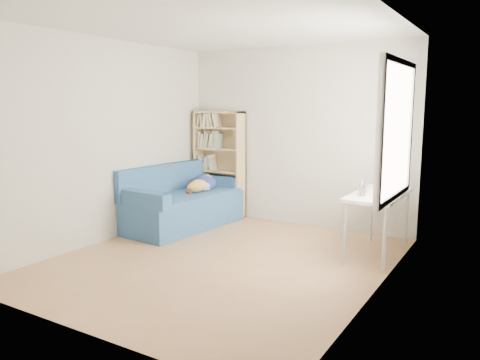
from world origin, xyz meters
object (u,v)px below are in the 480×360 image
object	(u,v)px
bookshelf	(219,168)
sofa	(182,204)
desk	(378,199)
pen_cup	(362,190)

from	to	relation	value
bookshelf	sofa	bearing A→B (deg)	-95.62
bookshelf	desk	distance (m)	2.82
sofa	desk	world-z (taller)	sofa
sofa	bookshelf	distance (m)	0.97
desk	bookshelf	bearing A→B (deg)	164.59
sofa	desk	xyz separation A→B (m)	(2.80, 0.11, 0.33)
sofa	pen_cup	xyz separation A→B (m)	(2.68, -0.14, 0.48)
bookshelf	pen_cup	bearing A→B (deg)	-21.05
bookshelf	desk	size ratio (longest dim) A/B	1.42
sofa	pen_cup	size ratio (longest dim) A/B	10.60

